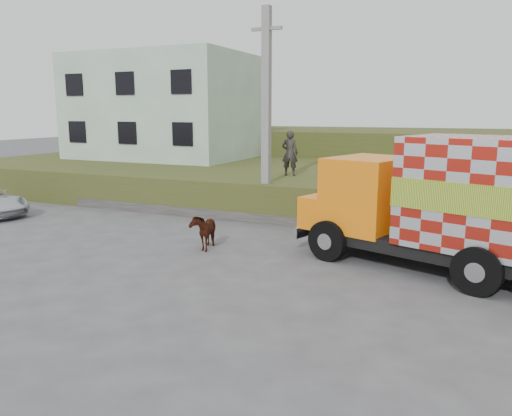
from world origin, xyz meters
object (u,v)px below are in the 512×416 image
at_px(cargo_truck, 463,205).
at_px(cow, 204,230).
at_px(utility_pole, 266,116).
at_px(pedestrian, 290,153).

bearing_deg(cargo_truck, cow, -158.30).
relative_size(utility_pole, pedestrian, 4.12).
distance_m(cargo_truck, cow, 7.53).
xyz_separation_m(cow, pedestrian, (0.24, 7.03, 1.90)).
xyz_separation_m(utility_pole, pedestrian, (-0.01, 2.62, -1.60)).
xyz_separation_m(utility_pole, cargo_truck, (7.16, -3.92, -2.21)).
height_order(utility_pole, pedestrian, utility_pole).
xyz_separation_m(cargo_truck, cow, (-7.41, -0.49, -1.29)).
distance_m(utility_pole, cargo_truck, 8.46).
relative_size(cargo_truck, pedestrian, 4.37).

